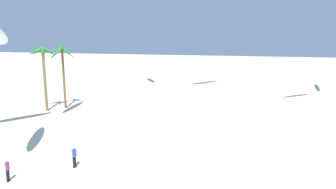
# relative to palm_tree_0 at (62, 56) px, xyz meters

# --- Properties ---
(palm_tree_0) EXTENTS (3.98, 4.42, 8.79)m
(palm_tree_0) POSITION_rel_palm_tree_0_xyz_m (0.00, 0.00, 0.00)
(palm_tree_0) COLOR brown
(palm_tree_0) RESTS_ON ground
(palm_tree_1) EXTENTS (4.06, 3.62, 8.70)m
(palm_tree_1) POSITION_rel_palm_tree_0_xyz_m (-1.50, -2.13, -0.01)
(palm_tree_1) COLOR brown
(palm_tree_1) RESTS_ON ground
(person_near_left) EXTENTS (0.28, 0.49, 1.76)m
(person_near_left) POSITION_rel_palm_tree_0_xyz_m (11.69, -17.82, -6.29)
(person_near_left) COLOR black
(person_near_left) RESTS_ON ground
(person_mid_field) EXTENTS (0.23, 0.51, 1.66)m
(person_mid_field) POSITION_rel_palm_tree_0_xyz_m (8.32, -21.07, -6.34)
(person_mid_field) COLOR black
(person_mid_field) RESTS_ON ground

